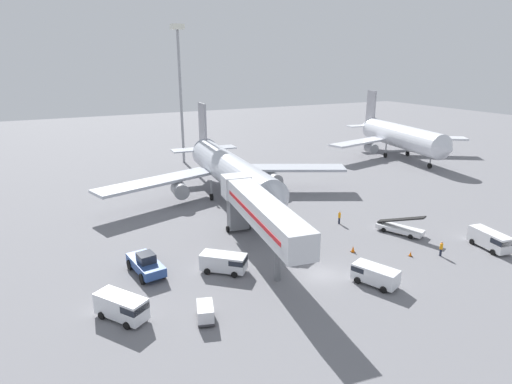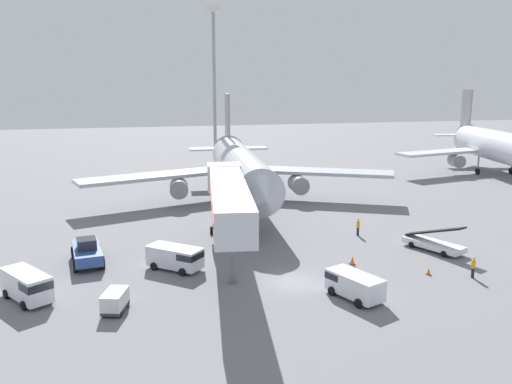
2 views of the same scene
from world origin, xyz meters
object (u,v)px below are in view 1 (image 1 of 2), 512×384
Objects in this scene: baggage_cart_far_center at (205,312)px; pushback_tug at (146,264)px; belt_loader_truck at (400,228)px; service_van_rear_right at (491,239)px; safety_cone_alpha at (247,212)px; safety_cone_bravo at (353,249)px; safety_cone_charlie at (410,254)px; airplane_at_gate at (229,170)px; service_van_mid_center at (122,306)px; service_van_near_right at (225,262)px; airplane_background at (400,136)px; jet_bridge at (257,209)px; ground_crew_worker_midground at (339,217)px; apron_light_mast at (179,71)px; service_van_near_left at (374,274)px; ground_crew_worker_foreground at (441,248)px.

pushback_tug is at bearing 103.79° from baggage_cart_far_center.
baggage_cart_far_center is at bearing -166.59° from belt_loader_truck.
belt_loader_truck is 10.30m from service_van_rear_right.
belt_loader_truck reaches higher than baggage_cart_far_center.
baggage_cart_far_center reaches higher than safety_cone_alpha.
safety_cone_charlie is at bearing -36.44° from safety_cone_bravo.
service_van_rear_right is at bearing -15.76° from safety_cone_charlie.
airplane_at_gate is 30.69m from safety_cone_charlie.
safety_cone_bravo is at bearing -78.68° from airplane_at_gate.
service_van_mid_center is 0.96× the size of service_van_rear_right.
safety_cone_alpha is (-20.45, 23.82, -0.97)m from service_van_rear_right.
airplane_background is at bearing 30.44° from service_van_near_right.
jet_bridge is 8.10× the size of baggage_cart_far_center.
ground_crew_worker_midground is at bearing -43.87° from safety_cone_alpha.
apron_light_mast is (1.29, 28.42, 14.60)m from airplane_at_gate.
safety_cone_bravo reaches higher than safety_cone_alpha.
safety_cone_alpha is at bearing 95.98° from service_van_near_left.
apron_light_mast is at bearing 82.29° from jet_bridge.
jet_bridge is 14.52m from baggage_cart_far_center.
service_van_near_right reaches higher than baggage_cart_far_center.
airplane_at_gate is 21.07m from jet_bridge.
jet_bridge is 21.48m from ground_crew_worker_foreground.
airplane_at_gate reaches higher than service_van_mid_center.
jet_bridge reaches higher than ground_crew_worker_midground.
baggage_cart_far_center is (6.26, -3.38, -0.42)m from service_van_mid_center.
baggage_cart_far_center is at bearing -151.46° from ground_crew_worker_midground.
apron_light_mast reaches higher than pushback_tug.
service_van_near_left is at bearing -56.64° from jet_bridge.
apron_light_mast reaches higher than safety_cone_alpha.
jet_bridge is 3.59× the size of belt_loader_truck.
safety_cone_bravo reaches higher than safety_cone_charlie.
safety_cone_charlie is (25.29, 1.33, -0.53)m from baggage_cart_far_center.
ground_crew_worker_foreground is at bearing -19.27° from pushback_tug.
ground_crew_worker_midground is at bearing -143.73° from airplane_background.
pushback_tug is 54.51m from apron_light_mast.
safety_cone_charlie is 60.81m from apron_light_mast.
apron_light_mast reaches higher than ground_crew_worker_foreground.
service_van_near_left is 0.17× the size of apron_light_mast.
service_van_near_left reaches higher than safety_cone_bravo.
service_van_near_left is 17.28m from baggage_cart_far_center.
pushback_tug is 0.98× the size of belt_loader_truck.
service_van_mid_center is 9.58× the size of safety_cone_alpha.
airplane_at_gate is at bearing 122.48° from service_van_rear_right.
ground_crew_worker_foreground is at bearing -0.31° from baggage_cart_far_center.
ground_crew_worker_midground is (30.51, 9.81, -0.28)m from service_van_mid_center.
baggage_cart_far_center is 0.10× the size of apron_light_mast.
service_van_rear_right is at bearing -57.52° from airplane_at_gate.
ground_crew_worker_foreground is (11.21, 1.48, -0.14)m from service_van_near_left.
service_van_near_right is 0.17× the size of apron_light_mast.
belt_loader_truck reaches higher than service_van_mid_center.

